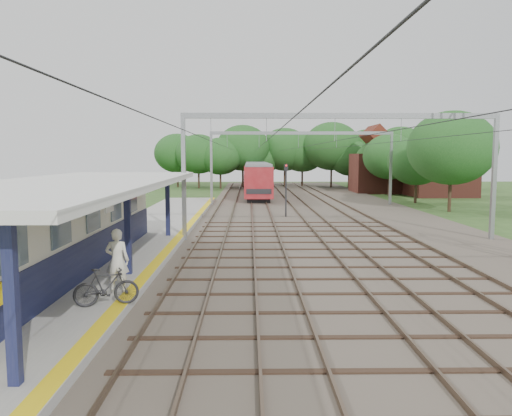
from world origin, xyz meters
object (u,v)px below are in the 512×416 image
object	(u,v)px
person	(117,260)
signal_post	(286,185)
train	(256,176)
bicycle	(106,287)

from	to	relation	value
person	signal_post	bearing A→B (deg)	-109.72
train	signal_post	bearing A→B (deg)	-86.26
bicycle	signal_post	world-z (taller)	signal_post
train	signal_post	xyz separation A→B (m)	(1.85, -28.32, 0.39)
bicycle	signal_post	distance (m)	24.50
person	train	size ratio (longest dim) A/B	0.06
train	bicycle	bearing A→B (deg)	-95.63
person	bicycle	size ratio (longest dim) A/B	1.11
person	train	xyz separation A→B (m)	(5.15, 50.30, 0.75)
person	bicycle	bearing A→B (deg)	89.95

